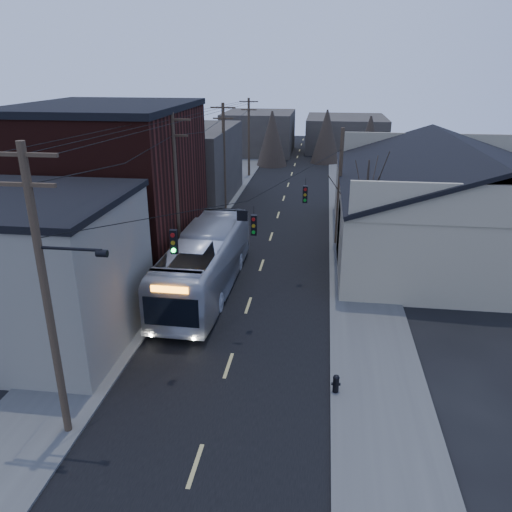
{
  "coord_description": "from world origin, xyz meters",
  "views": [
    {
      "loc": [
        3.76,
        -10.66,
        12.57
      ],
      "look_at": [
        0.44,
        13.96,
        3.0
      ],
      "focal_mm": 35.0,
      "sensor_mm": 36.0,
      "label": 1
    }
  ],
  "objects": [
    {
      "name": "fire_hydrant",
      "position": [
        4.7,
        6.58,
        0.54
      ],
      "size": [
        0.37,
        0.27,
        0.79
      ],
      "rotation": [
        0.0,
        0.0,
        0.06
      ],
      "color": "black",
      "rests_on": "sidewalk_right"
    },
    {
      "name": "sidewalk_left",
      "position": [
        -6.5,
        30.0,
        0.06
      ],
      "size": [
        4.0,
        110.0,
        0.12
      ],
      "primitive_type": "cube",
      "color": "#474744",
      "rests_on": "ground"
    },
    {
      "name": "road_surface",
      "position": [
        0.0,
        30.0,
        0.01
      ],
      "size": [
        9.0,
        110.0,
        0.02
      ],
      "primitive_type": "cube",
      "color": "black",
      "rests_on": "ground"
    },
    {
      "name": "building_clapboard",
      "position": [
        -9.0,
        9.0,
        3.5
      ],
      "size": [
        8.0,
        8.0,
        7.0
      ],
      "primitive_type": "cube",
      "color": "slate",
      "rests_on": "ground"
    },
    {
      "name": "parked_car",
      "position": [
        -4.3,
        27.12,
        0.7
      ],
      "size": [
        1.75,
        4.31,
        1.39
      ],
      "primitive_type": "imported",
      "rotation": [
        0.0,
        0.0,
        0.07
      ],
      "color": "#9B9EA2",
      "rests_on": "ground"
    },
    {
      "name": "sidewalk_right",
      "position": [
        6.5,
        30.0,
        0.06
      ],
      "size": [
        4.0,
        110.0,
        0.12
      ],
      "primitive_type": "cube",
      "color": "#474744",
      "rests_on": "ground"
    },
    {
      "name": "building_far_left",
      "position": [
        -6.0,
        65.0,
        3.0
      ],
      "size": [
        10.0,
        12.0,
        6.0
      ],
      "primitive_type": "cube",
      "color": "#38322D",
      "rests_on": "ground"
    },
    {
      "name": "bare_tree",
      "position": [
        6.5,
        20.0,
        3.6
      ],
      "size": [
        0.4,
        0.4,
        7.2
      ],
      "primitive_type": "cone",
      "color": "black",
      "rests_on": "ground"
    },
    {
      "name": "bus",
      "position": [
        -2.78,
        15.61,
        1.82
      ],
      "size": [
        3.27,
        13.09,
        3.63
      ],
      "primitive_type": "imported",
      "rotation": [
        0.0,
        0.0,
        3.12
      ],
      "color": "#ACB0B9",
      "rests_on": "ground"
    },
    {
      "name": "utility_lines",
      "position": [
        -3.11,
        24.14,
        4.95
      ],
      "size": [
        11.24,
        45.28,
        10.5
      ],
      "color": "#382B1E",
      "rests_on": "ground"
    },
    {
      "name": "building_brick",
      "position": [
        -10.0,
        20.0,
        5.0
      ],
      "size": [
        10.0,
        12.0,
        10.0
      ],
      "primitive_type": "cube",
      "color": "black",
      "rests_on": "ground"
    },
    {
      "name": "building_left_far",
      "position": [
        -9.5,
        36.0,
        3.5
      ],
      "size": [
        9.0,
        14.0,
        7.0
      ],
      "primitive_type": "cube",
      "color": "#38322D",
      "rests_on": "ground"
    },
    {
      "name": "building_far_right",
      "position": [
        7.0,
        70.0,
        2.5
      ],
      "size": [
        12.0,
        14.0,
        5.0
      ],
      "primitive_type": "cube",
      "color": "#38322D",
      "rests_on": "ground"
    },
    {
      "name": "warehouse",
      "position": [
        13.0,
        25.0,
        2.7
      ],
      "size": [
        16.16,
        20.6,
        7.73
      ],
      "color": "gray",
      "rests_on": "ground"
    }
  ]
}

